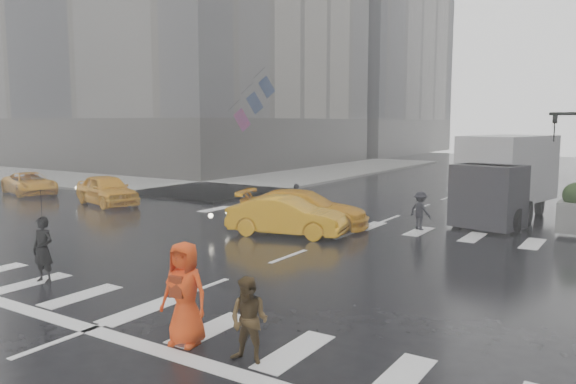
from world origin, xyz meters
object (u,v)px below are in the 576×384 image
Objects in this scene: taxi_mid at (287,216)px; box_truck at (503,176)px; pedestrian_orange at (185,293)px; taxi_front at (107,190)px; pedestrian_brown at (249,320)px.

box_truck is (5.83, 7.63, 1.17)m from taxi_mid.
box_truck reaches higher than pedestrian_orange.
taxi_front is 18.53m from box_truck.
taxi_front is at bearing 69.55° from taxi_mid.
pedestrian_orange is at bearing -108.77° from taxi_front.
taxi_mid is at bearing 103.06° from pedestrian_orange.
pedestrian_orange is at bearing -170.81° from taxi_mid.
box_truck reaches higher than taxi_front.
pedestrian_orange reaches higher than taxi_mid.
pedestrian_brown is 17.13m from box_truck.
pedestrian_orange reaches higher than pedestrian_brown.
taxi_mid is 0.65× the size of box_truck.
taxi_front reaches higher than taxi_mid.
pedestrian_orange is 17.22m from box_truck.
box_truck reaches higher than pedestrian_brown.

